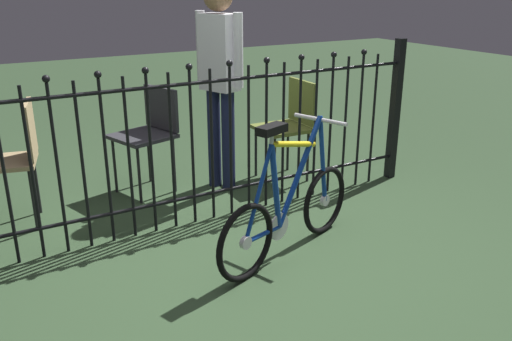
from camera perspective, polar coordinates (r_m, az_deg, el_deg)
The scene contains 7 objects.
ground_plane at distance 3.39m, azimuth 0.01°, elevation -10.43°, with size 20.00×20.00×0.00m, color #2F462B.
iron_fence at distance 3.81m, azimuth -6.97°, elevation 2.98°, with size 3.83×0.07×1.23m.
bicycle at distance 3.44m, azimuth 3.49°, elevation -4.07°, with size 1.26×0.54×0.91m.
chair_charcoal at distance 4.52m, azimuth -11.21°, elevation 4.45°, with size 0.54×0.54×0.86m.
chair_olive at distance 4.74m, azimuth 3.65°, elevation 5.40°, with size 0.44×0.44×0.87m.
chair_tan at distance 4.16m, azimuth -24.02°, elevation 1.85°, with size 0.48×0.47×0.90m.
person_visitor at distance 4.40m, azimuth -3.89°, elevation 10.68°, with size 0.28×0.45×1.69m.
Camera 1 is at (-1.47, -2.54, 1.71)m, focal length 37.65 mm.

